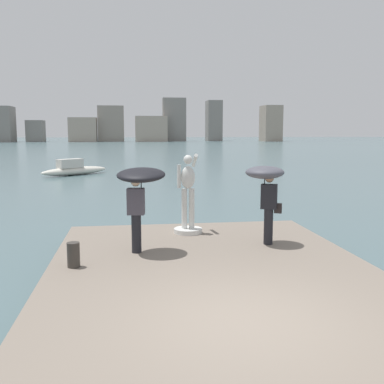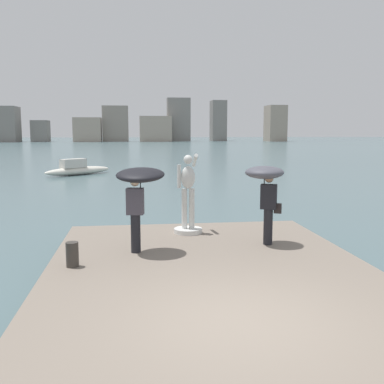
% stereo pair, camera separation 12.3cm
% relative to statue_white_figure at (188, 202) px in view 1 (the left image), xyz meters
% --- Properties ---
extents(ground_plane, '(400.00, 400.00, 0.00)m').
position_rel_statue_white_figure_xyz_m(ground_plane, '(0.08, 34.26, -1.25)').
color(ground_plane, '#4C666B').
extents(pier, '(6.66, 9.99, 0.40)m').
position_rel_statue_white_figure_xyz_m(pier, '(0.08, -3.75, -1.05)').
color(pier, slate).
rests_on(pier, ground).
extents(statue_white_figure, '(0.77, 0.95, 2.16)m').
position_rel_statue_white_figure_xyz_m(statue_white_figure, '(0.00, 0.00, 0.00)').
color(statue_white_figure, silver).
rests_on(statue_white_figure, pier).
extents(onlooker_left, '(1.27, 1.29, 1.98)m').
position_rel_statue_white_figure_xyz_m(onlooker_left, '(-1.33, -1.81, 0.71)').
color(onlooker_left, black).
rests_on(onlooker_left, pier).
extents(onlooker_right, '(1.24, 1.24, 1.93)m').
position_rel_statue_white_figure_xyz_m(onlooker_right, '(1.72, -1.44, 0.66)').
color(onlooker_right, black).
rests_on(onlooker_right, pier).
extents(mooring_bollard, '(0.26, 0.26, 0.51)m').
position_rel_statue_white_figure_xyz_m(mooring_bollard, '(-2.71, -2.77, -0.60)').
color(mooring_bollard, '#38332D').
rests_on(mooring_bollard, pier).
extents(boat_far, '(4.74, 4.39, 1.19)m').
position_rel_statue_white_figure_xyz_m(boat_far, '(-5.53, 21.38, -0.83)').
color(boat_far, silver).
rests_on(boat_far, ground).
extents(distant_skyline, '(90.17, 13.84, 13.65)m').
position_rel_statue_white_figure_xyz_m(distant_skyline, '(-0.57, 130.49, 4.00)').
color(distant_skyline, gray).
rests_on(distant_skyline, ground).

